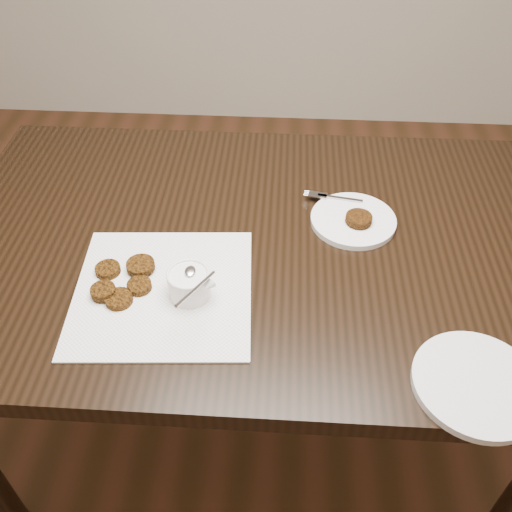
# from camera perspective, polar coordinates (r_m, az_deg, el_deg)

# --- Properties ---
(floor) EXTENTS (4.00, 4.00, 0.00)m
(floor) POSITION_cam_1_polar(r_m,az_deg,el_deg) (1.70, 0.96, -20.95)
(floor) COLOR brown
(floor) RESTS_ON ground
(table) EXTENTS (1.33, 0.85, 0.75)m
(table) POSITION_cam_1_polar(r_m,az_deg,el_deg) (1.46, -0.26, -9.25)
(table) COLOR black
(table) RESTS_ON floor
(napkin) EXTENTS (0.36, 0.36, 0.00)m
(napkin) POSITION_cam_1_polar(r_m,az_deg,el_deg) (1.09, -9.47, -3.53)
(napkin) COLOR white
(napkin) RESTS_ON table
(sauce_ramekin) EXTENTS (0.11, 0.11, 0.11)m
(sauce_ramekin) POSITION_cam_1_polar(r_m,az_deg,el_deg) (1.03, -6.99, -1.68)
(sauce_ramekin) COLOR white
(sauce_ramekin) RESTS_ON napkin
(patty_cluster) EXTENTS (0.21, 0.21, 0.02)m
(patty_cluster) POSITION_cam_1_polar(r_m,az_deg,el_deg) (1.10, -13.39, -2.52)
(patty_cluster) COLOR #673C0D
(patty_cluster) RESTS_ON napkin
(plate_with_patty) EXTENTS (0.22, 0.22, 0.03)m
(plate_with_patty) POSITION_cam_1_polar(r_m,az_deg,el_deg) (1.23, 9.93, 3.87)
(plate_with_patty) COLOR white
(plate_with_patty) RESTS_ON table
(plate_empty) EXTENTS (0.26, 0.26, 0.01)m
(plate_empty) POSITION_cam_1_polar(r_m,az_deg,el_deg) (1.00, 21.63, -12.08)
(plate_empty) COLOR silver
(plate_empty) RESTS_ON table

